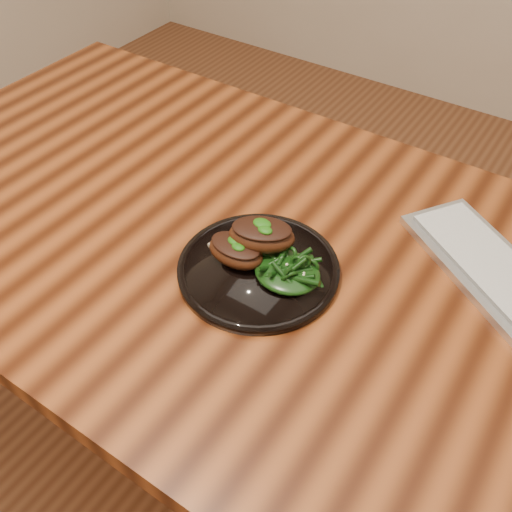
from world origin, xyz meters
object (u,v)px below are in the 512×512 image
Objects in this scene: desk at (274,284)px; plate at (258,269)px; greens_heap at (288,269)px; lamb_chop_front at (235,250)px.

plate is at bearing -83.19° from desk.
greens_heap reaches higher than desk.
lamb_chop_front is (-0.03, -0.07, 0.12)m from desk.
lamb_chop_front is at bearing -166.50° from plate.
lamb_chop_front reaches higher than desk.
desk is at bearing 66.70° from lamb_chop_front.
plate is (0.01, -0.06, 0.09)m from desk.
lamb_chop_front is at bearing -113.30° from desk.
desk is 15.78× the size of greens_heap.
lamb_chop_front reaches higher than plate.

